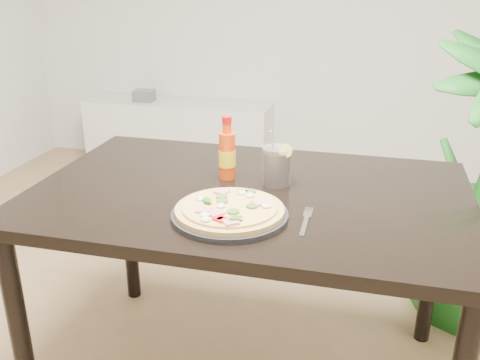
% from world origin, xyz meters
% --- Properties ---
extents(floor, '(4.50, 4.50, 0.00)m').
position_xyz_m(floor, '(0.00, 0.00, 0.00)').
color(floor, '#9E7A51').
rests_on(floor, ground).
extents(dining_table, '(1.40, 0.90, 0.75)m').
position_xyz_m(dining_table, '(0.26, -0.05, 0.67)').
color(dining_table, black).
rests_on(dining_table, ground).
extents(plate, '(0.34, 0.34, 0.02)m').
position_xyz_m(plate, '(0.25, -0.26, 0.76)').
color(plate, black).
rests_on(plate, dining_table).
extents(pizza, '(0.31, 0.31, 0.03)m').
position_xyz_m(pizza, '(0.25, -0.26, 0.78)').
color(pizza, '#D7BA60').
rests_on(pizza, plate).
extents(hot_sauce_bottle, '(0.06, 0.06, 0.22)m').
position_xyz_m(hot_sauce_bottle, '(0.16, 0.04, 0.84)').
color(hot_sauce_bottle, '#E2430D').
rests_on(hot_sauce_bottle, dining_table).
extents(cola_cup, '(0.10, 0.10, 0.19)m').
position_xyz_m(cola_cup, '(0.33, 0.03, 0.81)').
color(cola_cup, black).
rests_on(cola_cup, dining_table).
extents(fork, '(0.02, 0.19, 0.00)m').
position_xyz_m(fork, '(0.47, -0.23, 0.75)').
color(fork, silver).
rests_on(fork, dining_table).
extents(plant_pot, '(0.28, 0.28, 0.22)m').
position_xyz_m(plant_pot, '(1.10, 0.61, 0.11)').
color(plant_pot, brown).
rests_on(plant_pot, ground).
extents(media_console, '(1.40, 0.34, 0.50)m').
position_xyz_m(media_console, '(-0.80, 2.07, 0.25)').
color(media_console, white).
rests_on(media_console, ground).
extents(cd_stack, '(0.14, 0.12, 0.08)m').
position_xyz_m(cd_stack, '(-1.05, 2.05, 0.54)').
color(cd_stack, slate).
rests_on(cd_stack, media_console).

